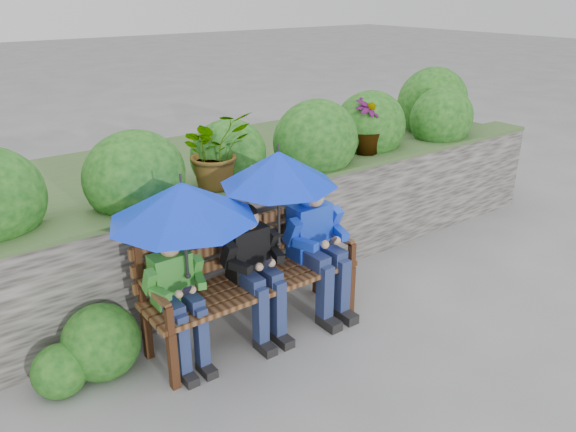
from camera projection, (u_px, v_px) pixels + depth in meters
ground at (295, 323)px, 4.75m from camera, size 60.00×60.00×0.00m
garden_backdrop at (203, 201)px, 5.71m from camera, size 8.00×2.89×1.78m
park_bench at (249, 271)px, 4.47m from camera, size 1.78×0.52×0.94m
boy_left at (178, 292)px, 4.03m from camera, size 0.43×0.50×1.05m
boy_middle at (254, 265)px, 4.38m from camera, size 0.47×0.55×1.11m
boy_right at (316, 236)px, 4.71m from camera, size 0.52×0.64×1.18m
umbrella_left at (182, 201)px, 3.79m from camera, size 1.05×1.05×0.79m
umbrella_right at (279, 168)px, 4.22m from camera, size 0.91×0.91×0.84m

